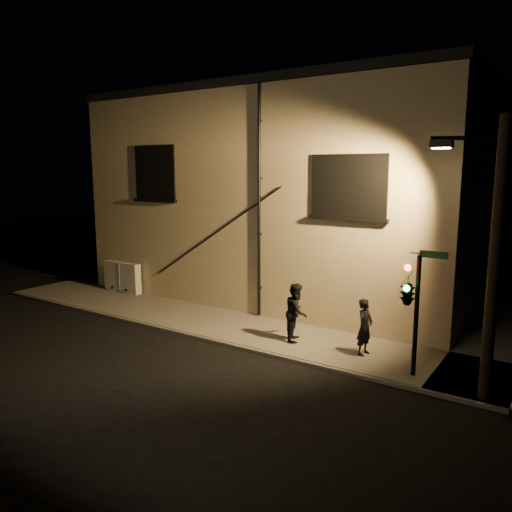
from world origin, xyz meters
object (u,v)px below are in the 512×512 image
Objects in this scene: traffic_signal at (408,292)px; pedestrian_a at (365,327)px; utility_cabinet at (122,277)px; pedestrian_b at (296,312)px; streetlamp_pole at (490,253)px.

pedestrian_a is at bearing 150.97° from traffic_signal.
utility_cabinet is 9.73m from pedestrian_b.
pedestrian_b is (9.63, -1.35, 0.26)m from utility_cabinet.
traffic_signal is 0.50× the size of streetlamp_pole.
streetlamp_pole reaches higher than pedestrian_a.
pedestrian_a is 4.39m from streetlamp_pole.
utility_cabinet is at bearing 61.68° from pedestrian_b.
traffic_signal is at bearing -122.46° from pedestrian_b.
utility_cabinet is at bearing 171.12° from streetlamp_pole.
pedestrian_a is at bearing 162.83° from streetlamp_pole.
pedestrian_b is 4.05m from traffic_signal.
utility_cabinet is 0.30× the size of streetlamp_pole.
pedestrian_a is 0.25× the size of streetlamp_pole.
pedestrian_a is 2.19m from traffic_signal.
traffic_signal is (13.37, -2.16, 1.59)m from utility_cabinet.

